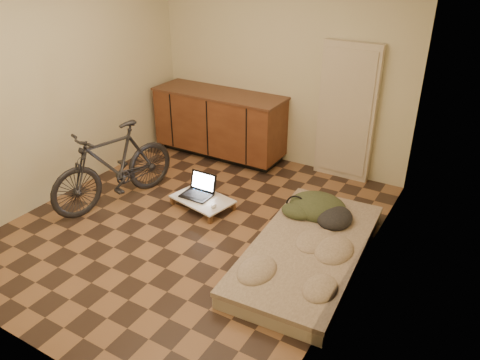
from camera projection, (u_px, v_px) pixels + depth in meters
The scene contains 10 objects.
room_shell at pixel (187, 109), 4.43m from camera, with size 3.50×4.00×2.60m.
cabinets at pixel (220, 123), 6.46m from camera, with size 1.84×0.62×0.91m.
appliance_panel at pixel (347, 113), 5.70m from camera, with size 0.70×0.10×1.70m, color beige.
bicycle at pixel (113, 162), 5.24m from camera, with size 0.46×1.58×1.02m, color black.
futon at pixel (308, 252), 4.44m from camera, with size 1.09×2.08×0.17m.
clothing_pile at pixel (322, 203), 4.84m from camera, with size 0.64×0.54×0.26m, color #323B22, non-canonical shape.
headphones at pixel (296, 204), 4.92m from camera, with size 0.23×0.21×0.15m, color black, non-canonical shape.
lap_desk at pixel (203, 199), 5.31m from camera, with size 0.75×0.56×0.11m.
laptop at pixel (199, 190), 5.37m from camera, with size 0.34×0.30×0.23m.
mouse at pixel (214, 206), 5.12m from camera, with size 0.05×0.09×0.03m, color white.
Camera 1 is at (2.60, -3.41, 2.73)m, focal length 35.00 mm.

